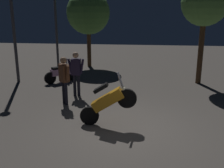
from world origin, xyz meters
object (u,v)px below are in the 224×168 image
at_px(motorcycle_pink_parked_left, 61,73).
at_px(person_bystander_far, 76,70).
at_px(streetlamp_near, 55,12).
at_px(streetlamp_far, 12,8).
at_px(motorcycle_orange_foreground, 108,102).
at_px(person_rider_beside, 64,76).

distance_m(motorcycle_pink_parked_left, person_bystander_far, 2.41).
relative_size(streetlamp_near, streetlamp_far, 0.94).
bearing_deg(person_bystander_far, motorcycle_orange_foreground, -149.24).
xyz_separation_m(person_bystander_far, streetlamp_near, (-2.56, 5.50, 2.17)).
bearing_deg(motorcycle_pink_parked_left, streetlamp_near, 64.30).
relative_size(person_rider_beside, person_bystander_far, 0.98).
bearing_deg(person_bystander_far, person_rider_beside, 170.08).
relative_size(motorcycle_orange_foreground, person_rider_beside, 0.96).
bearing_deg(streetlamp_far, motorcycle_orange_foreground, -42.38).
bearing_deg(person_bystander_far, streetlamp_far, 61.41).
xyz_separation_m(person_rider_beside, streetlamp_far, (-3.16, 2.83, 2.36)).
xyz_separation_m(motorcycle_orange_foreground, motorcycle_pink_parked_left, (-2.89, 4.66, -0.31)).
bearing_deg(streetlamp_far, person_bystander_far, -28.51).
distance_m(person_bystander_far, streetlamp_near, 6.44).
relative_size(motorcycle_orange_foreground, streetlamp_near, 0.33).
bearing_deg(motorcycle_orange_foreground, streetlamp_far, 137.30).
relative_size(person_bystander_far, streetlamp_near, 0.34).
xyz_separation_m(motorcycle_orange_foreground, streetlamp_near, (-4.17, 8.20, 2.49)).
bearing_deg(streetlamp_far, streetlamp_near, 78.12).
height_order(motorcycle_orange_foreground, person_rider_beside, person_rider_beside).
height_order(person_bystander_far, streetlamp_far, streetlamp_far).
distance_m(person_bystander_far, streetlamp_far, 4.46).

